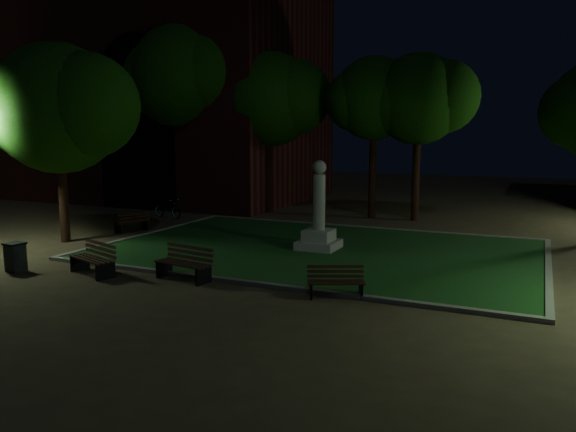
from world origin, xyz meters
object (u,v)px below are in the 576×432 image
at_px(bench_west_near, 94,260).
at_px(bench_near_right, 336,283).
at_px(monument, 319,225).
at_px(bench_near_left, 185,264).
at_px(bench_left_side, 132,223).
at_px(bicycle, 168,208).
at_px(trash_bin, 15,257).

bearing_deg(bench_west_near, bench_near_right, 24.91).
height_order(monument, bench_near_right, monument).
xyz_separation_m(bench_near_left, bench_left_side, (-6.65, 5.69, -0.08)).
distance_m(bench_near_right, bicycle, 15.38).
distance_m(bench_left_side, trash_bin, 7.13).
bearing_deg(monument, bench_near_left, -111.59).
distance_m(bench_near_left, bench_left_side, 8.76).
height_order(bench_near_left, trash_bin, bench_near_left).
bearing_deg(bicycle, monument, -102.43).
relative_size(bench_near_right, bench_west_near, 0.84).
bearing_deg(bench_near_left, bicycle, 137.81).
relative_size(bench_west_near, bench_left_side, 1.18).
distance_m(monument, bench_near_left, 5.77).
height_order(monument, bench_west_near, monument).
height_order(bench_near_right, trash_bin, trash_bin).
distance_m(monument, bench_left_side, 8.80).
bearing_deg(trash_bin, bench_near_right, 8.52).
distance_m(bench_near_left, bench_near_right, 4.61).
distance_m(monument, bicycle, 10.59).
bearing_deg(bench_near_left, monument, 77.61).
bearing_deg(bicycle, bench_near_left, -130.54).
bearing_deg(bench_near_left, bench_left_side, 148.67).
distance_m(trash_bin, bicycle, 11.08).
relative_size(monument, bench_west_near, 1.70).
bearing_deg(bench_west_near, monument, 69.05).
bearing_deg(bench_near_right, bicycle, 118.45).
distance_m(bench_west_near, bench_left_side, 7.38).
bearing_deg(bench_near_right, bench_left_side, 129.78).
xyz_separation_m(bench_west_near, bench_left_side, (-3.80, 6.32, -0.07)).
relative_size(bench_near_left, bicycle, 1.03).
height_order(bench_near_left, bench_near_right, bench_near_left).
relative_size(bench_west_near, bicycle, 1.03).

